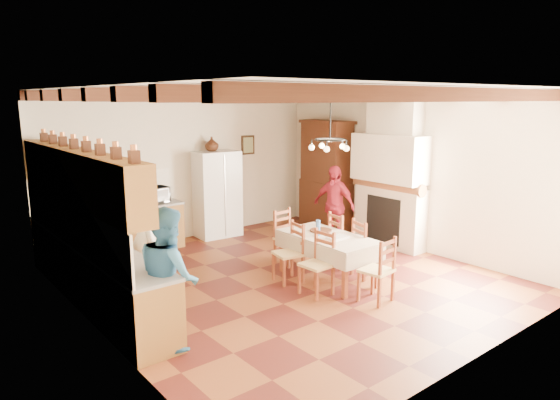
# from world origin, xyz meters

# --- Properties ---
(floor) EXTENTS (6.00, 6.50, 0.02)m
(floor) POSITION_xyz_m (0.00, 0.00, -0.01)
(floor) COLOR #491913
(floor) RESTS_ON ground
(ceiling) EXTENTS (6.00, 6.50, 0.02)m
(ceiling) POSITION_xyz_m (0.00, 0.00, 3.01)
(ceiling) COLOR silver
(ceiling) RESTS_ON ground
(wall_back) EXTENTS (6.00, 0.02, 3.00)m
(wall_back) POSITION_xyz_m (0.00, 3.26, 1.50)
(wall_back) COLOR beige
(wall_back) RESTS_ON ground
(wall_front) EXTENTS (6.00, 0.02, 3.00)m
(wall_front) POSITION_xyz_m (0.00, -3.26, 1.50)
(wall_front) COLOR beige
(wall_front) RESTS_ON ground
(wall_left) EXTENTS (0.02, 6.50, 3.00)m
(wall_left) POSITION_xyz_m (-3.01, 0.00, 1.50)
(wall_left) COLOR beige
(wall_left) RESTS_ON ground
(wall_right) EXTENTS (0.02, 6.50, 3.00)m
(wall_right) POSITION_xyz_m (3.01, 0.00, 1.50)
(wall_right) COLOR beige
(wall_right) RESTS_ON ground
(ceiling_beams) EXTENTS (6.00, 6.30, 0.16)m
(ceiling_beams) POSITION_xyz_m (0.00, 0.00, 2.91)
(ceiling_beams) COLOR #3B1D12
(ceiling_beams) RESTS_ON ground
(lower_cabinets_left) EXTENTS (0.60, 4.30, 0.86)m
(lower_cabinets_left) POSITION_xyz_m (-2.70, 1.05, 0.43)
(lower_cabinets_left) COLOR brown
(lower_cabinets_left) RESTS_ON ground
(lower_cabinets_back) EXTENTS (2.30, 0.60, 0.86)m
(lower_cabinets_back) POSITION_xyz_m (-1.55, 2.95, 0.43)
(lower_cabinets_back) COLOR brown
(lower_cabinets_back) RESTS_ON ground
(countertop_left) EXTENTS (0.62, 4.30, 0.04)m
(countertop_left) POSITION_xyz_m (-2.70, 1.05, 0.88)
(countertop_left) COLOR slate
(countertop_left) RESTS_ON lower_cabinets_left
(countertop_back) EXTENTS (2.34, 0.62, 0.04)m
(countertop_back) POSITION_xyz_m (-1.55, 2.95, 0.88)
(countertop_back) COLOR slate
(countertop_back) RESTS_ON lower_cabinets_back
(backsplash_left) EXTENTS (0.03, 4.30, 0.60)m
(backsplash_left) POSITION_xyz_m (-2.98, 1.05, 1.20)
(backsplash_left) COLOR white
(backsplash_left) RESTS_ON ground
(backsplash_back) EXTENTS (2.30, 0.03, 0.60)m
(backsplash_back) POSITION_xyz_m (-1.55, 3.23, 1.20)
(backsplash_back) COLOR white
(backsplash_back) RESTS_ON ground
(upper_cabinets) EXTENTS (0.35, 4.20, 0.70)m
(upper_cabinets) POSITION_xyz_m (-2.83, 1.05, 1.85)
(upper_cabinets) COLOR brown
(upper_cabinets) RESTS_ON ground
(fireplace) EXTENTS (0.56, 1.60, 2.80)m
(fireplace) POSITION_xyz_m (2.72, 0.20, 1.40)
(fireplace) COLOR beige
(fireplace) RESTS_ON ground
(wall_picture) EXTENTS (0.34, 0.03, 0.42)m
(wall_picture) POSITION_xyz_m (1.55, 3.23, 1.85)
(wall_picture) COLOR black
(wall_picture) RESTS_ON ground
(refrigerator) EXTENTS (0.95, 0.80, 1.80)m
(refrigerator) POSITION_xyz_m (0.55, 3.02, 0.90)
(refrigerator) COLOR white
(refrigerator) RESTS_ON floor
(hutch) EXTENTS (0.69, 1.37, 2.40)m
(hutch) POSITION_xyz_m (2.75, 1.96, 1.20)
(hutch) COLOR #3C1B0E
(hutch) RESTS_ON floor
(dining_table) EXTENTS (0.88, 1.67, 0.73)m
(dining_table) POSITION_xyz_m (0.52, -0.39, 0.64)
(dining_table) COLOR beige
(dining_table) RESTS_ON floor
(chandelier) EXTENTS (0.47, 0.47, 0.03)m
(chandelier) POSITION_xyz_m (0.52, -0.39, 2.25)
(chandelier) COLOR black
(chandelier) RESTS_ON ground
(chair_left_near) EXTENTS (0.42, 0.44, 0.96)m
(chair_left_near) POSITION_xyz_m (-0.06, -0.75, 0.48)
(chair_left_near) COLOR brown
(chair_left_near) RESTS_ON floor
(chair_left_far) EXTENTS (0.47, 0.49, 0.96)m
(chair_left_far) POSITION_xyz_m (-0.04, -0.08, 0.48)
(chair_left_far) COLOR brown
(chair_left_far) RESTS_ON floor
(chair_right_near) EXTENTS (0.50, 0.51, 0.96)m
(chair_right_near) POSITION_xyz_m (1.11, -0.71, 0.48)
(chair_right_near) COLOR brown
(chair_right_near) RESTS_ON floor
(chair_right_far) EXTENTS (0.47, 0.48, 0.96)m
(chair_right_far) POSITION_xyz_m (1.18, -0.10, 0.48)
(chair_right_far) COLOR brown
(chair_right_far) RESTS_ON floor
(chair_end_near) EXTENTS (0.47, 0.45, 0.96)m
(chair_end_near) POSITION_xyz_m (0.44, -1.47, 0.48)
(chair_end_near) COLOR brown
(chair_end_near) RESTS_ON floor
(chair_end_far) EXTENTS (0.46, 0.44, 0.96)m
(chair_end_far) POSITION_xyz_m (0.54, 0.59, 0.48)
(chair_end_far) COLOR brown
(chair_end_far) RESTS_ON floor
(person_man) EXTENTS (0.67, 0.81, 1.92)m
(person_man) POSITION_xyz_m (-2.09, 0.60, 0.96)
(person_man) COLOR white
(person_man) RESTS_ON floor
(person_woman_blue) EXTENTS (0.74, 0.89, 1.66)m
(person_woman_blue) POSITION_xyz_m (-2.42, -0.75, 0.83)
(person_woman_blue) COLOR teal
(person_woman_blue) RESTS_ON floor
(person_woman_red) EXTENTS (0.55, 0.98, 1.58)m
(person_woman_red) POSITION_xyz_m (2.04, 0.99, 0.79)
(person_woman_red) COLOR #B6253B
(person_woman_red) RESTS_ON floor
(microwave) EXTENTS (0.58, 0.42, 0.30)m
(microwave) POSITION_xyz_m (-0.87, 2.95, 1.05)
(microwave) COLOR silver
(microwave) RESTS_ON countertop_back
(fridge_vase) EXTENTS (0.34, 0.34, 0.30)m
(fridge_vase) POSITION_xyz_m (0.49, 3.02, 1.95)
(fridge_vase) COLOR #3C1B0E
(fridge_vase) RESTS_ON refrigerator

